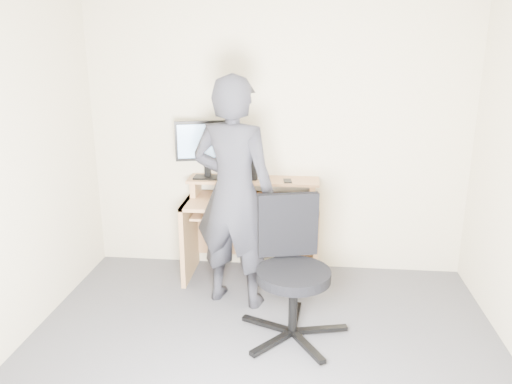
% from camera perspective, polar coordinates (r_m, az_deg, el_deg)
% --- Properties ---
extents(ground, '(3.50, 3.50, 0.00)m').
position_cam_1_polar(ground, '(3.49, 0.20, -20.30)').
color(ground, '#59585D').
rests_on(ground, ground).
extents(back_wall, '(3.50, 0.02, 2.50)m').
position_cam_1_polar(back_wall, '(4.62, 2.37, 6.00)').
color(back_wall, beige).
rests_on(back_wall, ground).
extents(desk, '(1.20, 0.60, 0.91)m').
position_cam_1_polar(desk, '(4.61, -0.39, -3.08)').
color(desk, tan).
rests_on(desk, ground).
extents(monitor, '(0.55, 0.19, 0.53)m').
position_cam_1_polar(monitor, '(4.53, -5.69, 5.45)').
color(monitor, black).
rests_on(monitor, desk).
extents(external_drive, '(0.09, 0.14, 0.20)m').
position_cam_1_polar(external_drive, '(4.54, -0.18, 2.73)').
color(external_drive, black).
rests_on(external_drive, desk).
extents(travel_mug, '(0.09, 0.09, 0.16)m').
position_cam_1_polar(travel_mug, '(4.56, 0.02, 2.55)').
color(travel_mug, '#AEAEB2').
rests_on(travel_mug, desk).
extents(smartphone, '(0.08, 0.14, 0.01)m').
position_cam_1_polar(smartphone, '(4.49, 3.63, 1.27)').
color(smartphone, black).
rests_on(smartphone, desk).
extents(charger, '(0.05, 0.05, 0.03)m').
position_cam_1_polar(charger, '(4.51, -2.17, 1.54)').
color(charger, black).
rests_on(charger, desk).
extents(headphones, '(0.17, 0.17, 0.06)m').
position_cam_1_polar(headphones, '(4.63, -1.21, 1.82)').
color(headphones, silver).
rests_on(headphones, desk).
extents(keyboard, '(0.48, 0.25, 0.03)m').
position_cam_1_polar(keyboard, '(4.41, -0.35, -2.37)').
color(keyboard, black).
rests_on(keyboard, desk).
extents(mouse, '(0.11, 0.08, 0.04)m').
position_cam_1_polar(mouse, '(4.35, 2.73, -1.23)').
color(mouse, black).
rests_on(mouse, desk).
extents(office_chair, '(0.81, 0.79, 1.02)m').
position_cam_1_polar(office_chair, '(3.69, 4.09, -8.17)').
color(office_chair, black).
rests_on(office_chair, ground).
extents(person, '(0.78, 0.61, 1.89)m').
position_cam_1_polar(person, '(3.99, -2.55, -0.20)').
color(person, black).
rests_on(person, ground).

